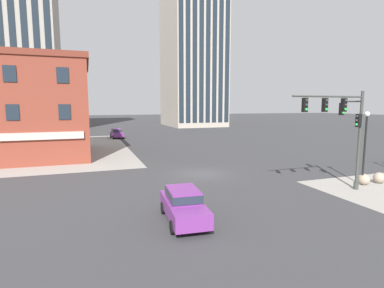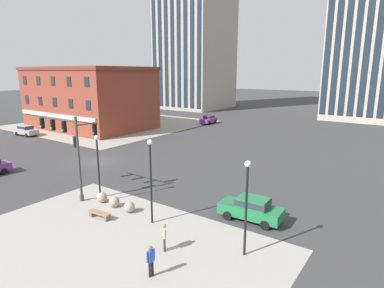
{
  "view_description": "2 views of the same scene",
  "coord_description": "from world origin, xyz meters",
  "px_view_note": "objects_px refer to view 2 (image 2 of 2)",
  "views": [
    {
      "loc": [
        -9.19,
        -23.81,
        5.95
      ],
      "look_at": [
        -0.01,
        2.44,
        2.31
      ],
      "focal_mm": 28.06,
      "sensor_mm": 36.0,
      "label": 1
    },
    {
      "loc": [
        29.89,
        -22.87,
        10.22
      ],
      "look_at": [
        8.18,
        7.95,
        1.71
      ],
      "focal_mm": 29.89,
      "sensor_mm": 36.0,
      "label": 2
    }
  ],
  "objects_px": {
    "pedestrian_at_curb": "(164,235)",
    "street_lamp_mid_sidewalk": "(151,172)",
    "bollard_sphere_curb_a": "(102,197)",
    "street_lamp_corner_near": "(98,161)",
    "car_main_southbound_near": "(26,130)",
    "car_main_northbound_near": "(251,208)",
    "bench_near_signal": "(99,214)",
    "car_main_northbound_far": "(209,119)",
    "bollard_sphere_curb_c": "(129,207)",
    "street_lamp_corner_far": "(246,198)",
    "bollard_sphere_curb_b": "(114,202)",
    "traffic_signal_main": "(70,142)",
    "pedestrian_near_bench": "(151,259)"
  },
  "relations": [
    {
      "from": "bollard_sphere_curb_b",
      "to": "street_lamp_corner_far",
      "type": "xyz_separation_m",
      "value": [
        11.21,
        -0.26,
        3.08
      ]
    },
    {
      "from": "street_lamp_corner_far",
      "to": "pedestrian_near_bench",
      "type": "bearing_deg",
      "value": -123.71
    },
    {
      "from": "bollard_sphere_curb_c",
      "to": "street_lamp_corner_near",
      "type": "height_order",
      "value": "street_lamp_corner_near"
    },
    {
      "from": "traffic_signal_main",
      "to": "car_main_northbound_far",
      "type": "distance_m",
      "value": 41.3
    },
    {
      "from": "traffic_signal_main",
      "to": "pedestrian_at_curb",
      "type": "height_order",
      "value": "traffic_signal_main"
    },
    {
      "from": "pedestrian_near_bench",
      "to": "car_main_northbound_far",
      "type": "xyz_separation_m",
      "value": [
        -24.11,
        43.72,
        -0.06
      ]
    },
    {
      "from": "bollard_sphere_curb_b",
      "to": "street_lamp_mid_sidewalk",
      "type": "bearing_deg",
      "value": -4.2
    },
    {
      "from": "street_lamp_corner_near",
      "to": "street_lamp_corner_far",
      "type": "distance_m",
      "value": 12.88
    },
    {
      "from": "bollard_sphere_curb_c",
      "to": "car_main_northbound_near",
      "type": "relative_size",
      "value": 0.19
    },
    {
      "from": "bollard_sphere_curb_b",
      "to": "street_lamp_mid_sidewalk",
      "type": "relative_size",
      "value": 0.14
    },
    {
      "from": "street_lamp_corner_near",
      "to": "car_main_southbound_near",
      "type": "xyz_separation_m",
      "value": [
        -32.09,
        11.02,
        -2.51
      ]
    },
    {
      "from": "bench_near_signal",
      "to": "bollard_sphere_curb_c",
      "type": "bearing_deg",
      "value": 62.88
    },
    {
      "from": "bollard_sphere_curb_a",
      "to": "pedestrian_near_bench",
      "type": "bearing_deg",
      "value": -26.53
    },
    {
      "from": "bollard_sphere_curb_a",
      "to": "car_main_southbound_near",
      "type": "xyz_separation_m",
      "value": [
        -32.27,
        11.01,
        0.5
      ]
    },
    {
      "from": "bollard_sphere_curb_a",
      "to": "street_lamp_mid_sidewalk",
      "type": "height_order",
      "value": "street_lamp_mid_sidewalk"
    },
    {
      "from": "bollard_sphere_curb_b",
      "to": "car_main_northbound_near",
      "type": "relative_size",
      "value": 0.19
    },
    {
      "from": "traffic_signal_main",
      "to": "car_main_northbound_far",
      "type": "relative_size",
      "value": 1.52
    },
    {
      "from": "car_main_southbound_near",
      "to": "bollard_sphere_curb_c",
      "type": "bearing_deg",
      "value": -17.36
    },
    {
      "from": "pedestrian_at_curb",
      "to": "traffic_signal_main",
      "type": "bearing_deg",
      "value": 169.98
    },
    {
      "from": "street_lamp_corner_far",
      "to": "car_main_northbound_near",
      "type": "relative_size",
      "value": 1.25
    },
    {
      "from": "traffic_signal_main",
      "to": "street_lamp_mid_sidewalk",
      "type": "xyz_separation_m",
      "value": [
        8.53,
        0.21,
        -1.07
      ]
    },
    {
      "from": "bollard_sphere_curb_c",
      "to": "car_main_southbound_near",
      "type": "xyz_separation_m",
      "value": [
        -35.44,
        11.08,
        0.5
      ]
    },
    {
      "from": "bollard_sphere_curb_c",
      "to": "street_lamp_corner_far",
      "type": "xyz_separation_m",
      "value": [
        9.53,
        -0.23,
        3.08
      ]
    },
    {
      "from": "bollard_sphere_curb_c",
      "to": "street_lamp_corner_far",
      "type": "height_order",
      "value": "street_lamp_corner_far"
    },
    {
      "from": "bench_near_signal",
      "to": "car_main_northbound_far",
      "type": "xyz_separation_m",
      "value": [
        -16.61,
        40.91,
        0.59
      ]
    },
    {
      "from": "bollard_sphere_curb_a",
      "to": "pedestrian_near_bench",
      "type": "relative_size",
      "value": 0.49
    },
    {
      "from": "pedestrian_at_curb",
      "to": "bench_near_signal",
      "type": "bearing_deg",
      "value": 174.92
    },
    {
      "from": "bollard_sphere_curb_c",
      "to": "pedestrian_near_bench",
      "type": "distance_m",
      "value": 8.08
    },
    {
      "from": "bollard_sphere_curb_a",
      "to": "bench_near_signal",
      "type": "height_order",
      "value": "bollard_sphere_curb_a"
    },
    {
      "from": "pedestrian_near_bench",
      "to": "car_main_northbound_near",
      "type": "height_order",
      "value": "pedestrian_near_bench"
    },
    {
      "from": "traffic_signal_main",
      "to": "bench_near_signal",
      "type": "bearing_deg",
      "value": -16.22
    },
    {
      "from": "pedestrian_near_bench",
      "to": "bollard_sphere_curb_b",
      "type": "bearing_deg",
      "value": 149.67
    },
    {
      "from": "bollard_sphere_curb_a",
      "to": "bollard_sphere_curb_c",
      "type": "distance_m",
      "value": 3.17
    },
    {
      "from": "bollard_sphere_curb_c",
      "to": "traffic_signal_main",
      "type": "bearing_deg",
      "value": -175.32
    },
    {
      "from": "bollard_sphere_curb_a",
      "to": "street_lamp_corner_near",
      "type": "bearing_deg",
      "value": -177.74
    },
    {
      "from": "pedestrian_near_bench",
      "to": "street_lamp_mid_sidewalk",
      "type": "height_order",
      "value": "street_lamp_mid_sidewalk"
    },
    {
      "from": "pedestrian_at_curb",
      "to": "car_main_northbound_near",
      "type": "height_order",
      "value": "pedestrian_at_curb"
    },
    {
      "from": "pedestrian_near_bench",
      "to": "street_lamp_corner_far",
      "type": "bearing_deg",
      "value": 56.29
    },
    {
      "from": "bollard_sphere_curb_c",
      "to": "pedestrian_near_bench",
      "type": "xyz_separation_m",
      "value": [
        6.51,
        -4.76,
        0.56
      ]
    },
    {
      "from": "bench_near_signal",
      "to": "car_main_northbound_near",
      "type": "height_order",
      "value": "car_main_northbound_near"
    },
    {
      "from": "car_main_southbound_near",
      "to": "car_main_northbound_near",
      "type": "bearing_deg",
      "value": -9.21
    },
    {
      "from": "pedestrian_near_bench",
      "to": "street_lamp_corner_far",
      "type": "height_order",
      "value": "street_lamp_corner_far"
    },
    {
      "from": "street_lamp_corner_far",
      "to": "car_main_northbound_far",
      "type": "distance_m",
      "value": 47.74
    },
    {
      "from": "pedestrian_at_curb",
      "to": "street_lamp_mid_sidewalk",
      "type": "height_order",
      "value": "street_lamp_mid_sidewalk"
    },
    {
      "from": "pedestrian_at_curb",
      "to": "street_lamp_mid_sidewalk",
      "type": "distance_m",
      "value": 4.62
    },
    {
      "from": "street_lamp_corner_near",
      "to": "car_main_northbound_near",
      "type": "xyz_separation_m",
      "value": [
        11.3,
        3.99,
        -2.51
      ]
    },
    {
      "from": "car_main_northbound_far",
      "to": "bollard_sphere_curb_b",
      "type": "bearing_deg",
      "value": -67.75
    },
    {
      "from": "bollard_sphere_curb_a",
      "to": "street_lamp_corner_far",
      "type": "xyz_separation_m",
      "value": [
        12.7,
        -0.3,
        3.08
      ]
    },
    {
      "from": "bench_near_signal",
      "to": "pedestrian_near_bench",
      "type": "distance_m",
      "value": 8.04
    },
    {
      "from": "street_lamp_mid_sidewalk",
      "to": "car_main_northbound_near",
      "type": "distance_m",
      "value": 7.47
    }
  ]
}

